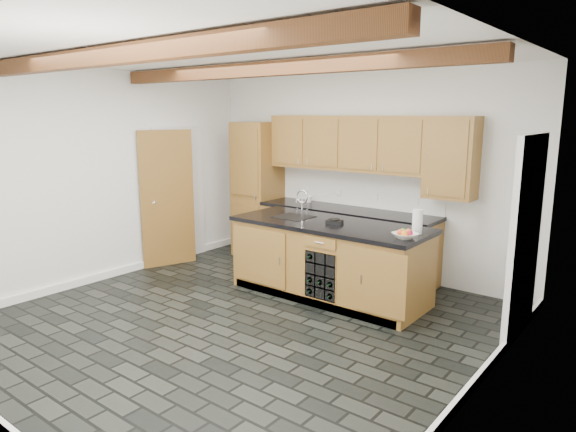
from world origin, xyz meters
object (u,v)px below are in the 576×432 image
object	(u,v)px
island	(329,260)
paper_towel	(417,222)
kitchen_scale	(335,221)
fruit_bowl	(405,236)

from	to	relation	value
island	paper_towel	size ratio (longest dim) A/B	9.21
kitchen_scale	fruit_bowl	size ratio (longest dim) A/B	0.85
island	fruit_bowl	xyz separation A→B (m)	(1.07, -0.18, 0.50)
fruit_bowl	paper_towel	bearing A→B (deg)	89.20
island	kitchen_scale	xyz separation A→B (m)	(0.08, -0.01, 0.49)
island	kitchen_scale	bearing A→B (deg)	-5.45
fruit_bowl	paper_towel	size ratio (longest dim) A/B	0.94
island	paper_towel	bearing A→B (deg)	6.01
kitchen_scale	fruit_bowl	xyz separation A→B (m)	(0.99, -0.17, 0.00)
island	paper_towel	world-z (taller)	paper_towel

